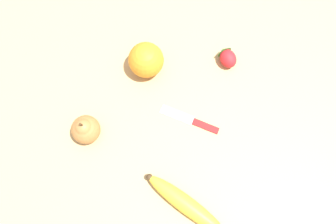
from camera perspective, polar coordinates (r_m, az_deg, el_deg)
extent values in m
plane|color=tan|center=(0.79, 2.58, -5.07)|extent=(3.00, 3.00, 0.00)
ellipsoid|color=gold|center=(0.75, 3.17, -15.80)|extent=(0.21, 0.06, 0.04)
sphere|color=#47331E|center=(0.76, -3.25, -11.24)|extent=(0.02, 0.02, 0.02)
sphere|color=orange|center=(0.81, -3.85, 9.02)|extent=(0.09, 0.09, 0.09)
sphere|color=#B2753D|center=(0.78, -14.11, -2.98)|extent=(0.07, 0.07, 0.07)
sphere|color=#B2753D|center=(0.77, -14.44, -2.64)|extent=(0.04, 0.04, 0.04)
cylinder|color=#4C3319|center=(0.74, -14.90, -2.15)|extent=(0.01, 0.01, 0.02)
ellipsoid|color=red|center=(0.85, 10.40, 9.16)|extent=(0.06, 0.06, 0.04)
cone|color=#3D8438|center=(0.86, 9.64, 10.48)|extent=(0.03, 0.04, 0.04)
cube|color=silver|center=(0.80, 1.58, -0.47)|extent=(0.09, 0.05, 0.00)
cube|color=red|center=(0.80, 6.58, -2.44)|extent=(0.07, 0.04, 0.01)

